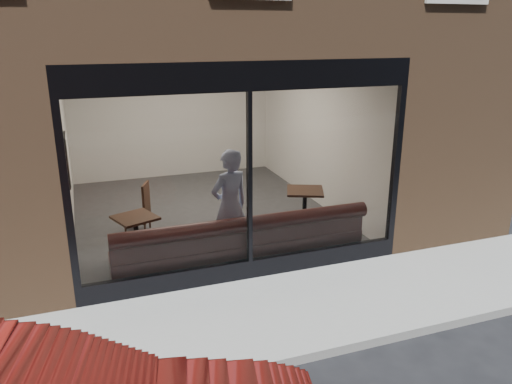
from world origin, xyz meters
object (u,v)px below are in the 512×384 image
object	(u,v)px
person	(230,206)
cafe_table_left	(135,218)
cafe_table_right	(305,191)
banquette	(242,254)
cafe_chair_left	(137,220)

from	to	relation	value
person	cafe_table_left	distance (m)	1.52
person	cafe_table_right	distance (m)	1.91
banquette	cafe_table_right	world-z (taller)	cafe_table_right
person	cafe_chair_left	size ratio (longest dim) A/B	4.52
banquette	cafe_table_left	world-z (taller)	cafe_table_left
banquette	cafe_chair_left	bearing A→B (deg)	124.24
person	cafe_table_left	world-z (taller)	person
cafe_table_left	cafe_table_right	size ratio (longest dim) A/B	0.91
cafe_table_left	cafe_chair_left	bearing A→B (deg)	83.03
banquette	cafe_table_right	bearing A→B (deg)	35.34
cafe_chair_left	banquette	bearing A→B (deg)	146.28
banquette	person	bearing A→B (deg)	105.09
banquette	cafe_table_right	size ratio (longest dim) A/B	6.05
banquette	cafe_chair_left	xyz separation A→B (m)	(-1.37, 2.01, 0.01)
banquette	person	size ratio (longest dim) A/B	2.16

